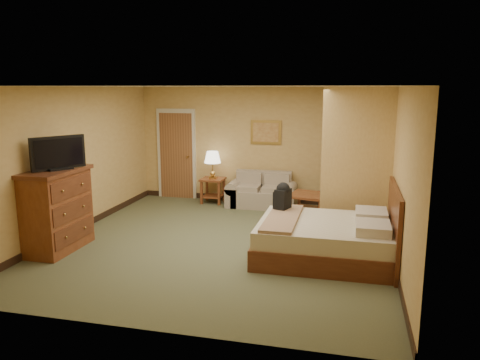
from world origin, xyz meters
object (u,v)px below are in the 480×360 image
(loveseat, at_px, (262,195))
(dresser, at_px, (57,210))
(coffee_table, at_px, (309,201))
(bed, at_px, (331,239))

(loveseat, relative_size, dresser, 1.15)
(dresser, bearing_deg, coffee_table, 37.60)
(loveseat, distance_m, coffee_table, 1.27)
(coffee_table, relative_size, dresser, 0.67)
(dresser, bearing_deg, loveseat, 53.00)
(bed, bearing_deg, dresser, -171.72)
(coffee_table, height_order, bed, bed)
(loveseat, height_order, dresser, dresser)
(coffee_table, bearing_deg, bed, -76.45)
(loveseat, bearing_deg, bed, -60.51)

